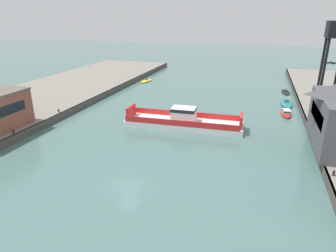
{
  "coord_description": "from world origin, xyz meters",
  "views": [
    {
      "loc": [
        14.1,
        -28.65,
        19.64
      ],
      "look_at": [
        0.0,
        16.69,
        2.0
      ],
      "focal_mm": 31.67,
      "sensor_mm": 36.0,
      "label": 1
    }
  ],
  "objects": [
    {
      "name": "moored_boat_mid_left",
      "position": [
        20.3,
        35.95,
        0.44
      ],
      "size": [
        2.26,
        6.78,
        1.2
      ],
      "color": "red",
      "rests_on": "ground"
    },
    {
      "name": "bollard_left_far",
      "position": [
        -23.93,
        19.27,
        1.82
      ],
      "size": [
        0.32,
        0.32,
        0.71
      ],
      "color": "black",
      "rests_on": "quay_left"
    },
    {
      "name": "chain_ferry",
      "position": [
        1.31,
        22.25,
        1.14
      ],
      "size": [
        22.19,
        6.5,
        3.8
      ],
      "color": "silver",
      "rests_on": "ground"
    },
    {
      "name": "moored_boat_near_right",
      "position": [
        20.84,
        44.45,
        0.26
      ],
      "size": [
        3.02,
        8.43,
        1.01
      ],
      "color": "#237075",
      "rests_on": "ground"
    },
    {
      "name": "bollard_right_far",
      "position": [
        23.93,
        19.73,
        1.82
      ],
      "size": [
        0.32,
        0.32,
        0.71
      ],
      "color": "black",
      "rests_on": "quay_right"
    },
    {
      "name": "quay_left",
      "position": [
        -37.08,
        20.0,
        0.71
      ],
      "size": [
        28.0,
        140.0,
        1.42
      ],
      "color": "gray",
      "rests_on": "ground"
    },
    {
      "name": "moored_boat_mid_right",
      "position": [
        -20.37,
        59.08,
        0.23
      ],
      "size": [
        2.92,
        6.49,
        0.94
      ],
      "color": "yellow",
      "rests_on": "ground"
    },
    {
      "name": "bollard_right_aft",
      "position": [
        23.93,
        7.6,
        1.82
      ],
      "size": [
        0.32,
        0.32,
        0.71
      ],
      "color": "black",
      "rests_on": "quay_right"
    },
    {
      "name": "bollard_left_aft",
      "position": [
        -23.93,
        7.31,
        1.82
      ],
      "size": [
        0.32,
        0.32,
        0.71
      ],
      "color": "black",
      "rests_on": "quay_left"
    },
    {
      "name": "crane_tower",
      "position": [
        25.79,
        28.84,
        15.26
      ],
      "size": [
        3.47,
        3.47,
        17.53
      ],
      "color": "black",
      "rests_on": "quay_right"
    },
    {
      "name": "moored_boat_near_left",
      "position": [
        21.36,
        56.5,
        0.19
      ],
      "size": [
        2.49,
        6.87,
        0.85
      ],
      "color": "black",
      "rests_on": "ground"
    },
    {
      "name": "ground_plane",
      "position": [
        0.0,
        0.0,
        0.0
      ],
      "size": [
        400.0,
        400.0,
        0.0
      ],
      "primitive_type": "plane",
      "color": "#476B66"
    }
  ]
}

